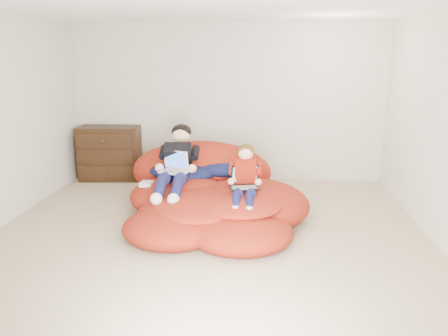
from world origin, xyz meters
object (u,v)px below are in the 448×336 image
(younger_boy, at_px, (245,176))
(laptop_white, at_px, (175,166))
(laptop_black, at_px, (245,182))
(older_boy, at_px, (177,160))
(dresser, at_px, (110,153))
(beanbag_pile, at_px, (210,197))

(younger_boy, relative_size, laptop_white, 2.12)
(younger_boy, height_order, laptop_black, younger_boy)
(older_boy, bearing_deg, laptop_black, -25.05)
(dresser, xyz_separation_m, beanbag_pile, (1.86, -1.59, -0.18))
(younger_boy, height_order, laptop_white, younger_boy)
(beanbag_pile, distance_m, older_boy, 0.65)
(younger_boy, xyz_separation_m, laptop_black, (-0.00, -0.01, -0.06))
(beanbag_pile, xyz_separation_m, laptop_white, (-0.45, 0.03, 0.39))
(dresser, height_order, laptop_black, dresser)
(dresser, height_order, younger_boy, younger_boy)
(younger_boy, distance_m, laptop_black, 0.06)
(younger_boy, distance_m, laptop_white, 0.94)
(beanbag_pile, xyz_separation_m, younger_boy, (0.44, -0.26, 0.36))
(dresser, xyz_separation_m, laptop_black, (2.30, -1.85, 0.12))
(younger_boy, bearing_deg, laptop_white, 162.12)
(older_boy, relative_size, laptop_black, 3.31)
(older_boy, bearing_deg, younger_boy, -24.56)
(dresser, distance_m, beanbag_pile, 2.45)
(dresser, xyz_separation_m, laptop_white, (1.41, -1.56, 0.20))
(older_boy, xyz_separation_m, laptop_black, (0.89, -0.42, -0.14))
(dresser, height_order, older_boy, older_boy)
(older_boy, distance_m, younger_boy, 0.98)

